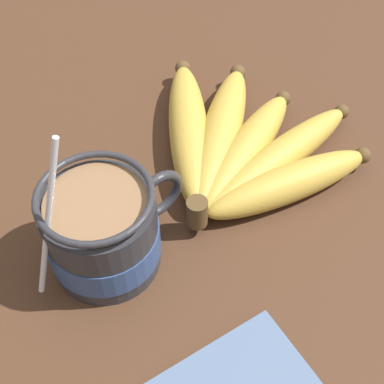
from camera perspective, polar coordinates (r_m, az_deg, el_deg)
table at (r=53.26cm, az=-3.85°, el=-3.93°), size 117.65×117.65×3.31cm
coffee_mug at (r=46.47cm, az=-9.46°, el=-4.19°), size 15.10×9.88×16.80cm
banana_bunch at (r=55.44cm, az=5.01°, el=4.75°), size 23.57×25.38×4.33cm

